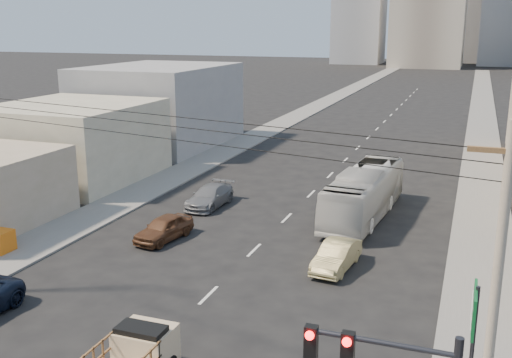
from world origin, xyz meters
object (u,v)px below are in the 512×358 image
Objects in this scene: utility_pole at (492,324)px; sedan_brown at (164,228)px; city_bus at (364,193)px; sedan_tan at (336,256)px; sedan_grey at (210,196)px; green_sign at (473,328)px.

sedan_brown is at bearing 138.86° from utility_pole.
city_bus is at bearing 106.88° from utility_pole.
utility_pole is at bearing -31.47° from sedan_brown.
city_bus reaches higher than sedan_tan.
sedan_tan is at bearing -34.32° from sedan_grey.
sedan_tan is at bearing 118.93° from green_sign.
sedan_grey is (-10.46, 7.61, 0.01)m from sedan_tan.
sedan_grey is (-0.27, 6.88, -0.01)m from sedan_brown.
sedan_tan is 0.83× the size of green_sign.
green_sign is (16.84, -19.15, 3.05)m from sedan_grey.
sedan_brown is at bearing -177.93° from sedan_tan.
city_bus is at bearing 8.78° from sedan_grey.
green_sign reaches higher than city_bus.
sedan_brown is 10.22m from sedan_tan.
sedan_grey is at bearing 150.14° from sedan_tan.
green_sign is (6.62, -20.42, 2.16)m from city_bus.
utility_pole is at bearing -49.85° from sedan_grey.
sedan_grey is at bearing 131.32° from green_sign.
city_bus is 2.28× the size of green_sign.
sedan_grey is (-10.22, -1.27, -0.89)m from city_bus.
sedan_brown is at bearing -136.21° from city_bus.
green_sign is at bearing -46.95° from sedan_grey.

